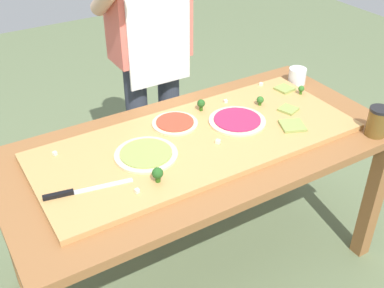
{
  "coord_description": "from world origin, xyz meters",
  "views": [
    {
      "loc": [
        -0.91,
        -1.44,
        1.89
      ],
      "look_at": [
        -0.06,
        -0.03,
        0.8
      ],
      "focal_mm": 44.38,
      "sensor_mm": 36.0,
      "label": 1
    }
  ],
  "objects_px": {
    "pizza_slice_far_left": "(284,89)",
    "cheese_crumble_a": "(137,191)",
    "prep_table": "(200,161)",
    "flour_cup": "(297,77)",
    "pizza_whole_pesto_green": "(146,154)",
    "cheese_crumble_d": "(218,142)",
    "cheese_crumble_b": "(55,153)",
    "broccoli_floret_front_left": "(201,104)",
    "cheese_crumble_c": "(261,84)",
    "chefs_knife": "(76,191)",
    "cheese_crumble_e": "(226,101)",
    "sauce_jar": "(378,122)",
    "broccoli_floret_center_left": "(301,89)",
    "broccoli_floret_back_right": "(158,174)",
    "pizza_slice_far_right": "(288,109)",
    "broccoli_floret_center_right": "(260,100)",
    "cook_center": "(151,39)",
    "pizza_whole_beet_magenta": "(237,121)",
    "pizza_slice_near_left": "(292,126)",
    "pizza_whole_tomato_red": "(175,123)"
  },
  "relations": [
    {
      "from": "pizza_whole_beet_magenta",
      "to": "cheese_crumble_a",
      "type": "distance_m",
      "value": 0.64
    },
    {
      "from": "pizza_whole_pesto_green",
      "to": "cheese_crumble_d",
      "type": "height_order",
      "value": "same"
    },
    {
      "from": "broccoli_floret_center_left",
      "to": "flour_cup",
      "type": "bearing_deg",
      "value": 54.28
    },
    {
      "from": "pizza_slice_near_left",
      "to": "pizza_slice_far_left",
      "type": "bearing_deg",
      "value": 55.13
    },
    {
      "from": "cheese_crumble_b",
      "to": "flour_cup",
      "type": "height_order",
      "value": "flour_cup"
    },
    {
      "from": "cheese_crumble_d",
      "to": "cook_center",
      "type": "distance_m",
      "value": 0.75
    },
    {
      "from": "broccoli_floret_front_left",
      "to": "sauce_jar",
      "type": "relative_size",
      "value": 0.43
    },
    {
      "from": "prep_table",
      "to": "cheese_crumble_e",
      "type": "distance_m",
      "value": 0.36
    },
    {
      "from": "pizza_slice_far_right",
      "to": "cheese_crumble_e",
      "type": "xyz_separation_m",
      "value": [
        -0.21,
        0.22,
        0.0
      ]
    },
    {
      "from": "cheese_crumble_a",
      "to": "cheese_crumble_c",
      "type": "relative_size",
      "value": 1.0
    },
    {
      "from": "cheese_crumble_c",
      "to": "broccoli_floret_back_right",
      "type": "bearing_deg",
      "value": -152.29
    },
    {
      "from": "cheese_crumble_d",
      "to": "pizza_whole_pesto_green",
      "type": "bearing_deg",
      "value": 166.42
    },
    {
      "from": "pizza_whole_tomato_red",
      "to": "broccoli_floret_center_left",
      "type": "distance_m",
      "value": 0.68
    },
    {
      "from": "pizza_slice_far_right",
      "to": "cheese_crumble_a",
      "type": "distance_m",
      "value": 0.89
    },
    {
      "from": "broccoli_floret_back_right",
      "to": "sauce_jar",
      "type": "relative_size",
      "value": 0.46
    },
    {
      "from": "broccoli_floret_back_right",
      "to": "pizza_slice_far_right",
      "type": "bearing_deg",
      "value": 11.79
    },
    {
      "from": "pizza_whole_beet_magenta",
      "to": "cheese_crumble_c",
      "type": "height_order",
      "value": "same"
    },
    {
      "from": "pizza_slice_far_right",
      "to": "cook_center",
      "type": "height_order",
      "value": "cook_center"
    },
    {
      "from": "broccoli_floret_center_left",
      "to": "cheese_crumble_a",
      "type": "bearing_deg",
      "value": -165.13
    },
    {
      "from": "sauce_jar",
      "to": "pizza_slice_far_right",
      "type": "bearing_deg",
      "value": 122.87
    },
    {
      "from": "pizza_whole_tomato_red",
      "to": "cheese_crumble_c",
      "type": "height_order",
      "value": "same"
    },
    {
      "from": "prep_table",
      "to": "broccoli_floret_back_right",
      "type": "bearing_deg",
      "value": -149.26
    },
    {
      "from": "prep_table",
      "to": "cheese_crumble_c",
      "type": "relative_size",
      "value": 113.1
    },
    {
      "from": "prep_table",
      "to": "cheese_crumble_e",
      "type": "relative_size",
      "value": 113.4
    },
    {
      "from": "chefs_knife",
      "to": "cheese_crumble_e",
      "type": "distance_m",
      "value": 0.9
    },
    {
      "from": "pizza_whole_tomato_red",
      "to": "pizza_slice_far_left",
      "type": "bearing_deg",
      "value": 0.71
    },
    {
      "from": "cheese_crumble_b",
      "to": "cheese_crumble_e",
      "type": "height_order",
      "value": "same"
    },
    {
      "from": "pizza_slice_far_left",
      "to": "cheese_crumble_a",
      "type": "height_order",
      "value": "cheese_crumble_a"
    },
    {
      "from": "cheese_crumble_b",
      "to": "pizza_slice_near_left",
      "type": "bearing_deg",
      "value": -18.84
    },
    {
      "from": "broccoli_floret_center_left",
      "to": "pizza_slice_near_left",
      "type": "bearing_deg",
      "value": -138.35
    },
    {
      "from": "cheese_crumble_b",
      "to": "pizza_slice_far_left",
      "type": "bearing_deg",
      "value": -1.75
    },
    {
      "from": "broccoli_floret_center_right",
      "to": "broccoli_floret_front_left",
      "type": "height_order",
      "value": "broccoli_floret_front_left"
    },
    {
      "from": "sauce_jar",
      "to": "flour_cup",
      "type": "bearing_deg",
      "value": 84.93
    },
    {
      "from": "pizza_whole_tomato_red",
      "to": "broccoli_floret_front_left",
      "type": "xyz_separation_m",
      "value": [
        0.17,
        0.05,
        0.03
      ]
    },
    {
      "from": "broccoli_floret_front_left",
      "to": "cheese_crumble_b",
      "type": "height_order",
      "value": "broccoli_floret_front_left"
    },
    {
      "from": "broccoli_floret_center_right",
      "to": "broccoli_floret_back_right",
      "type": "bearing_deg",
      "value": -158.54
    },
    {
      "from": "cheese_crumble_b",
      "to": "sauce_jar",
      "type": "distance_m",
      "value": 1.38
    },
    {
      "from": "cheese_crumble_a",
      "to": "cheese_crumble_e",
      "type": "distance_m",
      "value": 0.77
    },
    {
      "from": "prep_table",
      "to": "pizza_slice_far_right",
      "type": "height_order",
      "value": "pizza_slice_far_right"
    },
    {
      "from": "broccoli_floret_center_left",
      "to": "cheese_crumble_c",
      "type": "distance_m",
      "value": 0.21
    },
    {
      "from": "pizza_whole_pesto_green",
      "to": "cheese_crumble_d",
      "type": "xyz_separation_m",
      "value": [
        0.3,
        -0.07,
        0.0
      ]
    },
    {
      "from": "cheese_crumble_c",
      "to": "cook_center",
      "type": "bearing_deg",
      "value": 137.83
    },
    {
      "from": "chefs_knife",
      "to": "pizza_slice_near_left",
      "type": "height_order",
      "value": "chefs_knife"
    },
    {
      "from": "pizza_whole_beet_magenta",
      "to": "flour_cup",
      "type": "height_order",
      "value": "flour_cup"
    },
    {
      "from": "pizza_slice_near_left",
      "to": "cook_center",
      "type": "xyz_separation_m",
      "value": [
        -0.29,
        0.78,
        0.2
      ]
    },
    {
      "from": "cheese_crumble_b",
      "to": "cheese_crumble_c",
      "type": "bearing_deg",
      "value": 3.35
    },
    {
      "from": "cheese_crumble_b",
      "to": "cheese_crumble_c",
      "type": "height_order",
      "value": "same"
    },
    {
      "from": "prep_table",
      "to": "flour_cup",
      "type": "relative_size",
      "value": 18.71
    },
    {
      "from": "pizza_slice_far_right",
      "to": "broccoli_floret_front_left",
      "type": "distance_m",
      "value": 0.41
    },
    {
      "from": "cheese_crumble_c",
      "to": "prep_table",
      "type": "bearing_deg",
      "value": -154.04
    }
  ]
}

